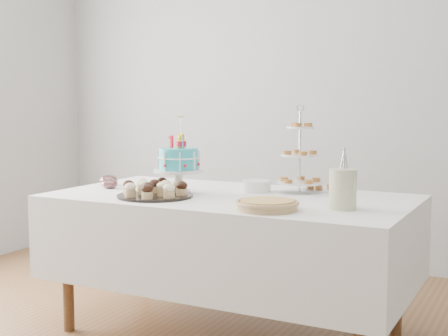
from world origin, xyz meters
The scene contains 11 objects.
walls centered at (0.00, 0.00, 1.35)m, with size 5.04×4.04×2.70m.
table centered at (0.00, 0.30, 0.54)m, with size 1.92×1.02×0.77m.
birthday_cake centered at (-0.30, 0.26, 0.88)m, with size 0.27×0.27×0.42m.
cupcake_tray centered at (-0.32, 0.06, 0.81)m, with size 0.40×0.40×0.09m.
pie centered at (0.36, -0.03, 0.80)m, with size 0.30×0.30×0.05m.
tiered_stand centered at (0.29, 0.58, 0.97)m, with size 0.25×0.25×0.49m.
plate_stack centered at (0.07, 0.49, 0.80)m, with size 0.16×0.16×0.06m.
pastry_plate centered at (0.38, 0.70, 0.78)m, with size 0.22×0.22×0.03m.
jam_bowl_a centered at (-0.74, 0.22, 0.80)m, with size 0.09×0.09×0.06m.
jam_bowl_b centered at (-0.84, 0.33, 0.80)m, with size 0.11×0.11×0.06m.
utensil_pitcher centered at (0.66, 0.15, 0.87)m, with size 0.13×0.13×0.29m.
Camera 1 is at (1.50, -2.66, 1.27)m, focal length 50.00 mm.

